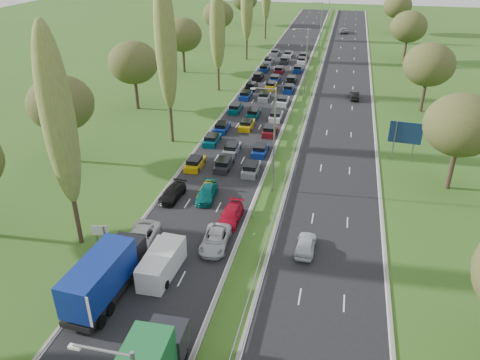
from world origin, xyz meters
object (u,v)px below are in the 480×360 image
Objects in this scene: white_van_front at (160,263)px; near_car_2 at (140,238)px; near_car_3 at (172,193)px; white_van_rear at (164,261)px; direction_sign at (405,135)px; info_sign at (100,232)px; blue_lorry at (106,274)px.

near_car_2 is at bearing 134.23° from white_van_front.
white_van_rear is at bearing -68.69° from near_car_3.
white_van_front is at bearing -127.70° from direction_sign.
direction_sign is (21.82, 28.23, 2.43)m from white_van_front.
white_van_front is at bearing -21.37° from info_sign.
near_car_3 is 2.15× the size of info_sign.
blue_lorry reaches higher than near_car_2.
near_car_2 is at bearing 142.47° from white_van_rear.
white_van_rear is at bearing 52.56° from blue_lorry.
info_sign is (-3.61, -0.63, 0.55)m from near_car_2.
blue_lorry is at bearing -84.25° from near_car_3.
white_van_rear is (0.17, 0.29, 0.02)m from white_van_front.
direction_sign reaches higher than info_sign.
blue_lorry is at bearing -127.93° from white_van_rear.
direction_sign reaches higher than near_car_2.
near_car_3 is 12.90m from white_van_front.
info_sign is (-6.98, 2.73, 0.23)m from white_van_front.
blue_lorry is 5.10m from white_van_rear.
direction_sign is at bearing 55.68° from blue_lorry.
white_van_rear reaches higher than near_car_3.
blue_lorry is at bearing -92.09° from near_car_2.
near_car_2 is 35.51m from direction_sign.
white_van_front reaches higher than near_car_3.
blue_lorry is 7.33m from info_sign.
near_car_2 is at bearing -135.36° from direction_sign.
near_car_2 is 1.27× the size of near_car_3.
near_car_3 is 10.31m from info_sign.
blue_lorry is 4.78m from white_van_front.
near_car_3 is at bearing 104.87° from white_van_front.
near_car_2 is 2.74× the size of info_sign.
near_car_2 is at bearing 95.75° from blue_lorry.
blue_lorry reaches higher than info_sign.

